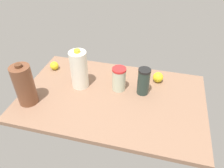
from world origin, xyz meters
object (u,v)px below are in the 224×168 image
object	(u,v)px
shaker_bottle	(144,81)
lemon_near_front	(119,70)
lemon_beside_bowl	(158,77)
tumbler_cup	(119,79)
lemon_loose	(54,66)
chocolate_milk_jug	(24,85)
milk_jug	(79,70)

from	to	relation	value
shaker_bottle	lemon_near_front	distance (cm)	26.90
shaker_bottle	lemon_beside_bowl	size ratio (longest dim) A/B	2.56
tumbler_cup	lemon_loose	distance (cm)	54.78
tumbler_cup	chocolate_milk_jug	size ratio (longest dim) A/B	0.59
lemon_beside_bowl	lemon_near_front	world-z (taller)	lemon_beside_bowl
chocolate_milk_jug	lemon_loose	xyz separation A→B (cm)	(-0.62, 37.94, -10.07)
lemon_loose	lemon_near_front	bearing A→B (deg)	6.61
milk_jug	lemon_beside_bowl	bearing A→B (deg)	19.10
milk_jug	chocolate_milk_jug	distance (cm)	35.30
lemon_near_front	shaker_bottle	bearing A→B (deg)	-40.34
tumbler_cup	lemon_loose	xyz separation A→B (cm)	(-53.36, 11.25, -5.19)
milk_jug	chocolate_milk_jug	bearing A→B (deg)	-137.53
milk_jug	lemon_near_front	world-z (taller)	milk_jug
milk_jug	lemon_beside_bowl	xyz separation A→B (cm)	(51.76, 17.92, -9.66)
lemon_near_front	lemon_loose	bearing A→B (deg)	-173.39
milk_jug	lemon_near_front	xyz separation A→B (cm)	(22.99, 19.86, -9.93)
lemon_beside_bowl	lemon_loose	world-z (taller)	lemon_beside_bowl
shaker_bottle	lemon_beside_bowl	bearing A→B (deg)	59.73
tumbler_cup	milk_jug	bearing A→B (deg)	-173.89
lemon_loose	lemon_beside_bowl	bearing A→B (deg)	2.78
chocolate_milk_jug	shaker_bottle	bearing A→B (deg)	21.16
tumbler_cup	lemon_near_front	distance (cm)	18.11
shaker_bottle	chocolate_milk_jug	size ratio (longest dim) A/B	0.66
lemon_beside_bowl	tumbler_cup	bearing A→B (deg)	-148.99
lemon_beside_bowl	lemon_loose	xyz separation A→B (cm)	(-78.42, -3.81, -0.45)
milk_jug	lemon_near_front	bearing A→B (deg)	40.82
shaker_bottle	lemon_near_front	xyz separation A→B (cm)	(-20.00, 16.98, -5.96)
milk_jug	chocolate_milk_jug	world-z (taller)	same
milk_jug	shaker_bottle	xyz separation A→B (cm)	(42.99, 2.88, -3.97)
chocolate_milk_jug	lemon_beside_bowl	bearing A→B (deg)	28.22
shaker_bottle	chocolate_milk_jug	xyz separation A→B (cm)	(-69.02, -26.72, 3.93)
shaker_bottle	tumbler_cup	xyz separation A→B (cm)	(-16.28, -0.02, -0.95)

